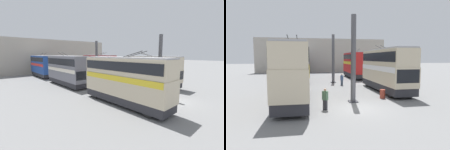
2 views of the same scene
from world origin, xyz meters
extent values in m
plane|color=slate|center=(0.00, 0.00, 0.00)|extent=(240.00, 240.00, 0.00)
cube|color=#A8A093|center=(36.19, 0.00, 4.70)|extent=(0.50, 36.00, 9.40)
cylinder|color=#4C4C51|center=(2.16, 0.00, 3.85)|extent=(0.45, 0.45, 7.70)
cube|color=#333338|center=(2.16, 0.00, 0.04)|extent=(0.81, 0.81, 0.08)
cylinder|color=#4C4C51|center=(15.01, 0.00, 3.85)|extent=(0.45, 0.45, 7.70)
cube|color=#333338|center=(15.01, 0.00, 0.04)|extent=(0.81, 0.81, 0.08)
cylinder|color=black|center=(3.18, -6.18, 0.52)|extent=(1.04, 0.30, 1.04)
cylinder|color=black|center=(3.18, -4.08, 0.52)|extent=(1.04, 0.30, 1.04)
cylinder|color=black|center=(10.05, -6.18, 0.52)|extent=(1.04, 0.30, 1.04)
cylinder|color=black|center=(10.05, -4.08, 0.52)|extent=(1.04, 0.30, 1.04)
cube|color=#28282D|center=(6.72, -5.13, 0.68)|extent=(9.68, 2.45, 0.78)
cube|color=beige|center=(6.72, -5.13, 2.07)|extent=(9.87, 2.50, 2.00)
cube|color=white|center=(6.72, -5.13, 2.80)|extent=(9.58, 2.54, 0.55)
cube|color=beige|center=(6.72, -5.13, 3.98)|extent=(9.78, 2.42, 1.82)
cube|color=black|center=(6.72, -5.13, 4.07)|extent=(9.48, 2.51, 1.00)
cube|color=#9E9EA3|center=(6.72, -5.13, 4.97)|extent=(9.68, 2.25, 0.14)
cube|color=black|center=(1.84, -5.13, 2.27)|extent=(0.12, 2.30, 1.28)
cylinder|color=#282828|center=(7.95, -5.48, 5.33)|extent=(2.35, 0.07, 0.65)
cylinder|color=#282828|center=(7.95, -4.78, 5.33)|extent=(2.35, 0.07, 0.65)
cylinder|color=black|center=(24.61, -6.18, 0.54)|extent=(1.08, 0.30, 1.08)
cylinder|color=black|center=(24.61, -4.08, 0.54)|extent=(1.08, 0.30, 1.08)
cylinder|color=black|center=(17.73, -6.18, 0.54)|extent=(1.08, 0.30, 1.08)
cylinder|color=black|center=(17.73, -4.08, 0.54)|extent=(1.08, 0.30, 1.08)
cube|color=#28282D|center=(21.07, -5.13, 0.69)|extent=(9.68, 2.45, 0.79)
cube|color=red|center=(21.07, -5.13, 2.20)|extent=(9.87, 2.50, 2.23)
cube|color=yellow|center=(21.07, -5.13, 3.04)|extent=(9.58, 2.54, 0.55)
cube|color=red|center=(21.07, -5.13, 4.15)|extent=(9.78, 2.42, 1.67)
cube|color=black|center=(21.07, -5.13, 4.23)|extent=(9.48, 2.51, 0.92)
cube|color=#9E9EA3|center=(21.07, -5.13, 5.06)|extent=(9.68, 2.25, 0.14)
cube|color=black|center=(25.95, -5.13, 2.42)|extent=(0.12, 2.30, 1.43)
cylinder|color=#282828|center=(19.83, -5.48, 5.42)|extent=(2.35, 0.07, 0.65)
cylinder|color=#282828|center=(19.83, -4.78, 5.42)|extent=(2.35, 0.07, 0.65)
cylinder|color=black|center=(7.23, 4.08, 0.53)|extent=(1.05, 0.30, 1.05)
cylinder|color=black|center=(7.23, 6.18, 0.53)|extent=(1.05, 0.30, 1.05)
cylinder|color=black|center=(-0.46, 4.08, 0.53)|extent=(1.05, 0.30, 1.05)
cylinder|color=black|center=(-0.46, 6.18, 0.53)|extent=(1.05, 0.30, 1.05)
cube|color=#28282D|center=(3.29, 5.13, 0.68)|extent=(10.48, 2.45, 0.79)
cube|color=beige|center=(3.29, 5.13, 2.16)|extent=(10.69, 2.50, 2.16)
cube|color=yellow|center=(3.29, 5.13, 2.96)|extent=(10.37, 2.54, 0.55)
cube|color=beige|center=(3.29, 5.13, 4.09)|extent=(10.58, 2.42, 1.70)
cube|color=black|center=(3.29, 5.13, 4.18)|extent=(10.26, 2.51, 0.94)
cube|color=#9E9EA3|center=(3.29, 5.13, 5.01)|extent=(10.48, 2.25, 0.14)
cube|color=black|center=(8.57, 5.13, 2.37)|extent=(0.12, 2.30, 1.38)
cylinder|color=#282828|center=(1.95, 4.78, 5.37)|extent=(2.35, 0.07, 0.65)
cylinder|color=#282828|center=(1.95, 5.48, 5.37)|extent=(2.35, 0.07, 0.65)
cylinder|color=black|center=(12.84, 4.08, 0.47)|extent=(0.93, 0.30, 0.93)
cylinder|color=black|center=(12.84, 6.18, 0.47)|extent=(0.93, 0.30, 0.93)
cylinder|color=black|center=(20.41, 4.08, 0.47)|extent=(0.93, 0.30, 0.93)
cylinder|color=black|center=(20.41, 6.18, 0.47)|extent=(0.93, 0.30, 0.93)
cube|color=#28282D|center=(16.73, 5.13, 0.64)|extent=(10.36, 2.45, 0.76)
cube|color=slate|center=(16.73, 5.13, 2.04)|extent=(10.57, 2.50, 2.04)
cube|color=silver|center=(16.73, 5.13, 2.78)|extent=(10.25, 2.54, 0.55)
cube|color=slate|center=(16.73, 5.13, 4.00)|extent=(10.47, 2.42, 1.89)
cube|color=black|center=(16.73, 5.13, 4.09)|extent=(10.15, 2.51, 1.04)
cube|color=#9E9EA3|center=(16.73, 5.13, 5.01)|extent=(10.36, 2.25, 0.14)
cube|color=black|center=(11.50, 5.13, 2.24)|extent=(0.12, 2.30, 1.31)
cylinder|color=#282828|center=(18.05, 4.78, 5.38)|extent=(2.35, 0.07, 0.65)
cylinder|color=#282828|center=(18.05, 5.48, 5.38)|extent=(2.35, 0.07, 0.65)
cylinder|color=black|center=(32.56, 4.08, 0.47)|extent=(0.93, 0.30, 0.93)
cylinder|color=black|center=(32.56, 6.18, 0.47)|extent=(0.93, 0.30, 0.93)
cylinder|color=black|center=(26.31, 4.08, 0.47)|extent=(0.93, 0.30, 0.93)
cylinder|color=black|center=(26.31, 6.18, 0.47)|extent=(0.93, 0.30, 0.93)
cube|color=#28282D|center=(29.33, 5.13, 0.64)|extent=(9.06, 2.45, 0.76)
cube|color=#234793|center=(29.33, 5.13, 2.12)|extent=(9.25, 2.50, 2.20)
cube|color=red|center=(29.33, 5.13, 2.95)|extent=(8.97, 2.54, 0.55)
cube|color=#234793|center=(29.33, 5.13, 4.06)|extent=(9.16, 2.42, 1.68)
cube|color=black|center=(29.33, 5.13, 4.14)|extent=(8.88, 2.51, 0.92)
cube|color=#9E9EA3|center=(29.33, 5.13, 4.97)|extent=(9.06, 2.25, 0.14)
cube|color=black|center=(33.90, 5.13, 2.34)|extent=(0.12, 2.30, 1.41)
cylinder|color=#282828|center=(28.18, 4.78, 5.33)|extent=(2.35, 0.07, 0.65)
cylinder|color=#282828|center=(28.18, 5.48, 5.33)|extent=(2.35, 0.07, 0.65)
cube|color=#384251|center=(11.70, -0.79, 0.39)|extent=(0.36, 0.30, 0.78)
cube|color=#3D5684|center=(11.70, -0.79, 1.12)|extent=(0.48, 0.39, 0.68)
sphere|color=tan|center=(11.70, -0.79, 1.57)|extent=(0.22, 0.22, 0.22)
cube|color=#2D2D33|center=(0.11, 2.72, 0.39)|extent=(0.35, 0.36, 0.78)
cube|color=#4C7051|center=(0.11, 2.72, 1.11)|extent=(0.46, 0.47, 0.67)
sphere|color=tan|center=(0.11, 2.72, 1.56)|extent=(0.22, 0.22, 0.22)
cylinder|color=#933828|center=(3.06, -3.22, 0.44)|extent=(0.52, 0.52, 0.87)
cylinder|color=#933828|center=(3.06, -3.22, 0.44)|extent=(0.55, 0.55, 0.04)
camera|label=1|loc=(-7.36, 16.61, 5.42)|focal=24.00mm
camera|label=2|loc=(-12.89, 3.92, 3.93)|focal=28.00mm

